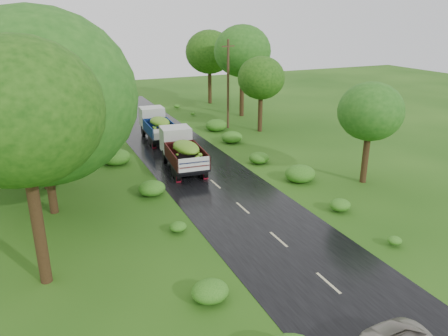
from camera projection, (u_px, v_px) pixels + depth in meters
ground at (328, 283)px, 17.98m from camera, size 120.00×120.00×0.00m
road at (269, 231)px, 22.28m from camera, size 6.50×80.00×0.02m
road_lines at (259, 222)px, 23.14m from camera, size 0.12×69.60×0.00m
truck_near at (182, 149)px, 30.78m from camera, size 2.67×6.26×2.56m
truck_far at (157, 124)px, 37.83m from camera, size 2.36×6.03×2.50m
utility_pole at (228, 84)px, 40.68m from camera, size 1.42×0.49×8.24m
trees_left at (22, 76)px, 29.43m from camera, size 6.30×35.53×8.73m
trees_right at (249, 64)px, 42.47m from camera, size 4.46×31.59×8.32m
shrubs at (204, 170)px, 29.92m from camera, size 11.90×44.00×0.70m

